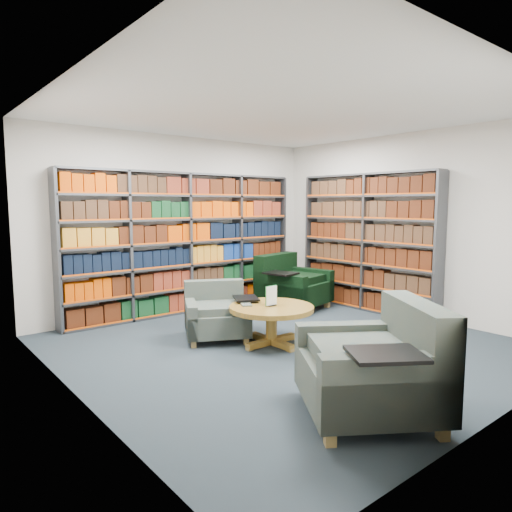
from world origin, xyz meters
TOP-DOWN VIEW (x-y plane):
  - room_shell at (0.00, 0.00)m, footprint 5.02×5.02m
  - bookshelf_back at (0.00, 2.34)m, footprint 4.00×0.28m
  - bookshelf_right at (2.34, 0.60)m, footprint 0.28×2.50m
  - chair_teal_left at (-0.47, 0.84)m, footprint 1.06×1.06m
  - chair_green_right at (1.45, 1.49)m, footprint 1.24×1.15m
  - chair_teal_front at (-0.70, -1.86)m, footprint 1.43×1.43m
  - coffee_table at (-0.14, 0.13)m, footprint 1.03×1.03m

SIDE VIEW (x-z plane):
  - chair_teal_left at x=-0.47m, z-range -0.07..0.64m
  - chair_green_right at x=1.45m, z-range -0.09..0.80m
  - chair_teal_front at x=-0.70m, z-range -0.09..0.85m
  - coffee_table at x=-0.14m, z-range 0.03..0.75m
  - bookshelf_back at x=0.00m, z-range 0.00..2.20m
  - bookshelf_right at x=2.34m, z-range 0.00..2.20m
  - room_shell at x=0.00m, z-range -0.01..2.81m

